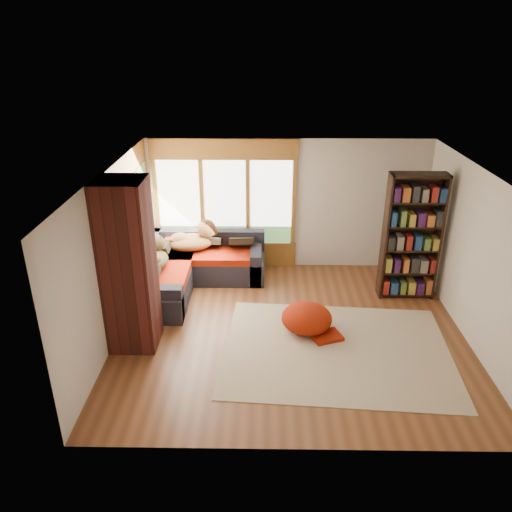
% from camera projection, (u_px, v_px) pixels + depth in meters
% --- Properties ---
extents(floor, '(5.50, 5.50, 0.00)m').
position_uv_depth(floor, '(290.00, 331.00, 8.05)').
color(floor, brown).
rests_on(floor, ground).
extents(ceiling, '(5.50, 5.50, 0.00)m').
position_uv_depth(ceiling, '(295.00, 173.00, 6.97)').
color(ceiling, white).
extents(wall_back, '(5.50, 0.04, 2.60)m').
position_uv_depth(wall_back, '(286.00, 205.00, 9.79)').
color(wall_back, silver).
rests_on(wall_back, ground).
extents(wall_front, '(5.50, 0.04, 2.60)m').
position_uv_depth(wall_front, '(305.00, 356.00, 5.23)').
color(wall_front, silver).
rests_on(wall_front, ground).
extents(wall_left, '(0.04, 5.00, 2.60)m').
position_uv_depth(wall_left, '(111.00, 257.00, 7.55)').
color(wall_left, silver).
rests_on(wall_left, ground).
extents(wall_right, '(0.04, 5.00, 2.60)m').
position_uv_depth(wall_right, '(476.00, 259.00, 7.47)').
color(wall_right, silver).
rests_on(wall_right, ground).
extents(windows_back, '(2.82, 0.10, 1.90)m').
position_uv_depth(windows_back, '(225.00, 203.00, 9.76)').
color(windows_back, '#976326').
rests_on(windows_back, wall_back).
extents(windows_left, '(0.10, 2.62, 1.90)m').
position_uv_depth(windows_left, '(132.00, 225.00, 8.62)').
color(windows_left, '#976326').
rests_on(windows_left, wall_left).
extents(roller_blind, '(0.03, 0.72, 0.90)m').
position_uv_depth(roller_blind, '(142.00, 189.00, 9.21)').
color(roller_blind, '#657E4A').
rests_on(roller_blind, wall_left).
extents(brick_chimney, '(0.70, 0.70, 2.60)m').
position_uv_depth(brick_chimney, '(128.00, 267.00, 7.23)').
color(brick_chimney, '#471914').
rests_on(brick_chimney, ground).
extents(sectional_sofa, '(2.20, 2.20, 0.80)m').
position_uv_depth(sectional_sofa, '(184.00, 268.00, 9.50)').
color(sectional_sofa, black).
rests_on(sectional_sofa, ground).
extents(area_rug, '(3.57, 2.83, 0.01)m').
position_uv_depth(area_rug, '(336.00, 350.00, 7.56)').
color(area_rug, beige).
rests_on(area_rug, ground).
extents(bookshelf, '(0.98, 0.33, 2.28)m').
position_uv_depth(bookshelf, '(412.00, 237.00, 8.68)').
color(bookshelf, black).
rests_on(bookshelf, ground).
extents(pouf, '(0.99, 0.99, 0.44)m').
position_uv_depth(pouf, '(307.00, 317.00, 7.98)').
color(pouf, '#A01D06').
rests_on(pouf, area_rug).
extents(dog_tan, '(1.02, 0.75, 0.51)m').
position_uv_depth(dog_tan, '(194.00, 238.00, 9.54)').
color(dog_tan, brown).
rests_on(dog_tan, sectional_sofa).
extents(dog_brindle, '(0.50, 0.81, 0.44)m').
position_uv_depth(dog_brindle, '(155.00, 256.00, 8.88)').
color(dog_brindle, '#2D2313').
rests_on(dog_brindle, sectional_sofa).
extents(throw_pillows, '(1.98, 1.68, 0.45)m').
position_uv_depth(throw_pillows, '(186.00, 242.00, 9.43)').
color(throw_pillows, black).
rests_on(throw_pillows, sectional_sofa).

